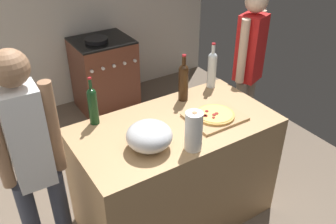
{
  "coord_description": "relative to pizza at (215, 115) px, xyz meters",
  "views": [
    {
      "loc": [
        -1.09,
        -1.11,
        2.34
      ],
      "look_at": [
        0.13,
        0.8,
        0.96
      ],
      "focal_mm": 38.88,
      "sensor_mm": 36.0,
      "label": 1
    }
  ],
  "objects": [
    {
      "name": "stove",
      "position": [
        -0.01,
        2.04,
        -0.49
      ],
      "size": [
        0.66,
        0.61,
        0.92
      ],
      "color": "brown",
      "rests_on": "ground_plane"
    },
    {
      "name": "person_in_red",
      "position": [
        0.79,
        0.49,
        0.01
      ],
      "size": [
        0.37,
        0.27,
        1.64
      ],
      "color": "slate",
      "rests_on": "ground_plane"
    },
    {
      "name": "kitchen_wall_rear",
      "position": [
        -0.42,
        2.44,
        0.36
      ],
      "size": [
        4.19,
        0.1,
        2.6
      ],
      "primitive_type": "cube",
      "color": "beige",
      "rests_on": "ground_plane"
    },
    {
      "name": "wine_bottle_green",
      "position": [
        -0.04,
        0.36,
        0.14
      ],
      "size": [
        0.08,
        0.08,
        0.38
      ],
      "color": "#331E0F",
      "rests_on": "counter"
    },
    {
      "name": "ground_plane",
      "position": [
        -0.42,
        0.89,
        -0.95
      ],
      "size": [
        4.19,
        3.6,
        0.02
      ],
      "primitive_type": "cube",
      "color": "#6B5B4C"
    },
    {
      "name": "wine_bottle_amber",
      "position": [
        0.29,
        0.41,
        0.14
      ],
      "size": [
        0.07,
        0.07,
        0.39
      ],
      "color": "silver",
      "rests_on": "counter"
    },
    {
      "name": "wine_bottle_dark",
      "position": [
        -0.77,
        0.42,
        0.12
      ],
      "size": [
        0.07,
        0.07,
        0.36
      ],
      "color": "#143819",
      "rests_on": "counter"
    },
    {
      "name": "person_in_stripes",
      "position": [
        -1.28,
        0.12,
        0.03
      ],
      "size": [
        0.38,
        0.21,
        1.68
      ],
      "color": "#383D4C",
      "rests_on": "ground_plane"
    },
    {
      "name": "paper_towel_roll",
      "position": [
        -0.35,
        -0.21,
        0.1
      ],
      "size": [
        0.11,
        0.11,
        0.27
      ],
      "color": "white",
      "rests_on": "counter"
    },
    {
      "name": "mixing_bowl",
      "position": [
        -0.58,
        -0.05,
        0.06
      ],
      "size": [
        0.3,
        0.3,
        0.18
      ],
      "color": "#B2B2B7",
      "rests_on": "counter"
    },
    {
      "name": "counter",
      "position": [
        -0.29,
        0.09,
        -0.48
      ],
      "size": [
        1.47,
        0.79,
        0.91
      ],
      "primitive_type": "cube",
      "color": "tan",
      "rests_on": "ground_plane"
    },
    {
      "name": "cutting_board",
      "position": [
        0.0,
        -0.0,
        -0.02
      ],
      "size": [
        0.4,
        0.32,
        0.02
      ],
      "primitive_type": "cube",
      "color": "tan",
      "rests_on": "counter"
    },
    {
      "name": "pizza",
      "position": [
        0.0,
        0.0,
        0.0
      ],
      "size": [
        0.29,
        0.29,
        0.03
      ],
      "color": "tan",
      "rests_on": "cutting_board"
    }
  ]
}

